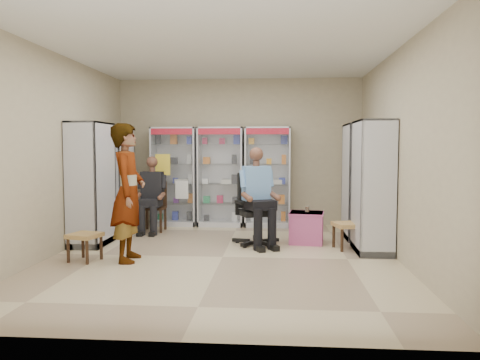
# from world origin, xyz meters

# --- Properties ---
(floor) EXTENTS (6.00, 6.00, 0.00)m
(floor) POSITION_xyz_m (0.00, 0.00, 0.00)
(floor) COLOR #C6B389
(floor) RESTS_ON ground
(room_shell) EXTENTS (5.02, 6.02, 3.01)m
(room_shell) POSITION_xyz_m (0.00, 0.00, 1.97)
(room_shell) COLOR tan
(room_shell) RESTS_ON ground
(cabinet_back_left) EXTENTS (0.90, 0.50, 2.00)m
(cabinet_back_left) POSITION_xyz_m (-1.30, 2.73, 1.00)
(cabinet_back_left) COLOR #ACB0B3
(cabinet_back_left) RESTS_ON floor
(cabinet_back_mid) EXTENTS (0.90, 0.50, 2.00)m
(cabinet_back_mid) POSITION_xyz_m (-0.35, 2.73, 1.00)
(cabinet_back_mid) COLOR #B8B9C0
(cabinet_back_mid) RESTS_ON floor
(cabinet_back_right) EXTENTS (0.90, 0.50, 2.00)m
(cabinet_back_right) POSITION_xyz_m (0.60, 2.73, 1.00)
(cabinet_back_right) COLOR #A3A5AA
(cabinet_back_right) RESTS_ON floor
(cabinet_right_far) EXTENTS (0.90, 0.50, 2.00)m
(cabinet_right_far) POSITION_xyz_m (2.23, 1.60, 1.00)
(cabinet_right_far) COLOR #AFB1B7
(cabinet_right_far) RESTS_ON floor
(cabinet_right_near) EXTENTS (0.90, 0.50, 2.00)m
(cabinet_right_near) POSITION_xyz_m (2.23, 0.50, 1.00)
(cabinet_right_near) COLOR silver
(cabinet_right_near) RESTS_ON floor
(cabinet_left_far) EXTENTS (0.90, 0.50, 2.00)m
(cabinet_left_far) POSITION_xyz_m (-2.23, 1.80, 1.00)
(cabinet_left_far) COLOR #9FA2A6
(cabinet_left_far) RESTS_ON floor
(cabinet_left_near) EXTENTS (0.90, 0.50, 2.00)m
(cabinet_left_near) POSITION_xyz_m (-2.23, 0.70, 1.00)
(cabinet_left_near) COLOR silver
(cabinet_left_near) RESTS_ON floor
(wooden_chair) EXTENTS (0.42, 0.42, 0.94)m
(wooden_chair) POSITION_xyz_m (-1.55, 2.00, 0.47)
(wooden_chair) COLOR black
(wooden_chair) RESTS_ON floor
(seated_customer) EXTENTS (0.44, 0.60, 1.34)m
(seated_customer) POSITION_xyz_m (-1.55, 1.95, 0.67)
(seated_customer) COLOR black
(seated_customer) RESTS_ON floor
(office_chair) EXTENTS (0.84, 0.84, 1.17)m
(office_chair) POSITION_xyz_m (0.44, 0.94, 0.59)
(office_chair) COLOR black
(office_chair) RESTS_ON floor
(seated_shopkeeper) EXTENTS (0.72, 0.82, 1.49)m
(seated_shopkeeper) POSITION_xyz_m (0.44, 0.89, 0.75)
(seated_shopkeeper) COLOR #78B3EE
(seated_shopkeeper) RESTS_ON floor
(pink_trunk) EXTENTS (0.60, 0.58, 0.52)m
(pink_trunk) POSITION_xyz_m (1.28, 1.10, 0.26)
(pink_trunk) COLOR #A44178
(pink_trunk) RESTS_ON floor
(tea_glass) EXTENTS (0.07, 0.07, 0.10)m
(tea_glass) POSITION_xyz_m (1.29, 1.14, 0.57)
(tea_glass) COLOR #5C1907
(tea_glass) RESTS_ON pink_trunk
(woven_stool_a) EXTENTS (0.51, 0.51, 0.42)m
(woven_stool_a) POSITION_xyz_m (1.90, 0.68, 0.21)
(woven_stool_a) COLOR tan
(woven_stool_a) RESTS_ON floor
(woven_stool_b) EXTENTS (0.48, 0.48, 0.39)m
(woven_stool_b) POSITION_xyz_m (-1.90, -0.39, 0.20)
(woven_stool_b) COLOR olive
(woven_stool_b) RESTS_ON floor
(standing_man) EXTENTS (0.53, 0.74, 1.93)m
(standing_man) POSITION_xyz_m (-1.29, -0.32, 0.96)
(standing_man) COLOR gray
(standing_man) RESTS_ON floor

